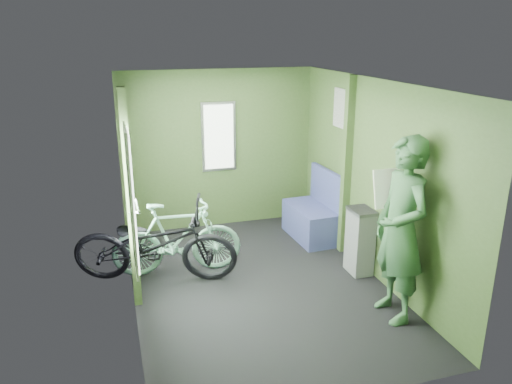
# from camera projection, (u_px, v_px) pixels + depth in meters

# --- Properties ---
(room) EXTENTS (4.00, 4.02, 2.31)m
(room) POSITION_uv_depth(u_px,v_px,m) (254.00, 164.00, 5.35)
(room) COLOR black
(room) RESTS_ON ground
(bicycle_black) EXTENTS (2.05, 1.36, 1.10)m
(bicycle_black) POSITION_uv_depth(u_px,v_px,m) (157.00, 282.00, 5.83)
(bicycle_black) COLOR black
(bicycle_black) RESTS_ON ground
(bicycle_mint) EXTENTS (1.56, 0.61, 0.94)m
(bicycle_mint) POSITION_uv_depth(u_px,v_px,m) (179.00, 273.00, 6.05)
(bicycle_mint) COLOR #77B99A
(bicycle_mint) RESTS_ON ground
(passenger) EXTENTS (0.46, 0.71, 1.88)m
(passenger) POSITION_uv_depth(u_px,v_px,m) (401.00, 230.00, 4.87)
(passenger) COLOR #346039
(passenger) RESTS_ON ground
(waste_box) EXTENTS (0.24, 0.33, 0.81)m
(waste_box) POSITION_uv_depth(u_px,v_px,m) (360.00, 241.00, 5.96)
(waste_box) COLOR slate
(waste_box) RESTS_ON ground
(bench_seat) EXTENTS (0.57, 0.95, 0.97)m
(bench_seat) POSITION_uv_depth(u_px,v_px,m) (313.00, 218.00, 7.01)
(bench_seat) COLOR navy
(bench_seat) RESTS_ON ground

